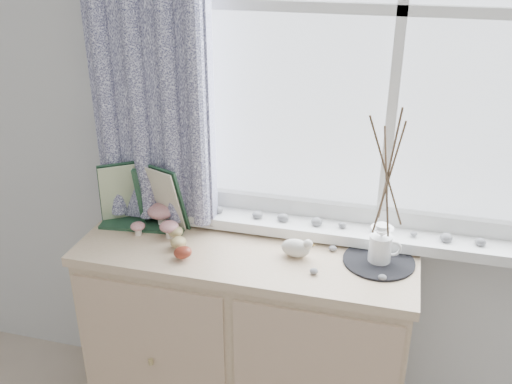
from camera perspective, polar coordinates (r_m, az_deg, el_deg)
sideboard at (r=2.28m, az=-0.96°, el=-14.90°), size 1.20×0.45×0.85m
botanical_book at (r=2.13m, az=-11.76°, el=-0.64°), size 0.39×0.17×0.26m
toadstool_cluster at (r=2.15m, az=-9.55°, el=-2.45°), size 0.18×0.16×0.10m
wooden_eggs at (r=2.03m, az=-7.73°, el=-4.96°), size 0.13×0.17×0.07m
songbird_figurine at (r=1.97m, az=4.00°, el=-5.51°), size 0.14×0.07×0.07m
crocheted_doily at (r=2.00m, az=12.17°, el=-6.77°), size 0.24×0.24×0.01m
twig_pitcher at (r=1.85m, az=13.10°, el=1.94°), size 0.24×0.24×0.58m
sideboard_pebbles at (r=1.97m, az=7.57°, el=-6.59°), size 0.33×0.23×0.02m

